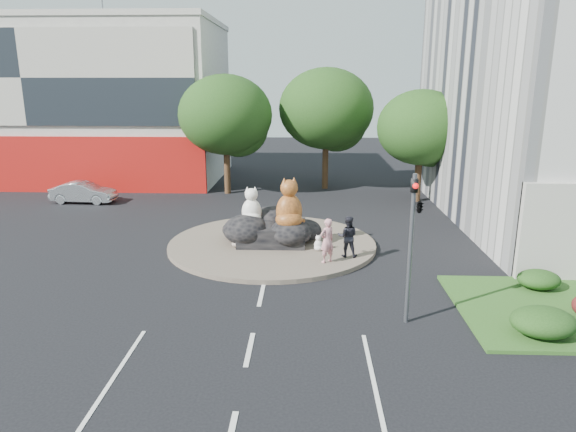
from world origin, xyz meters
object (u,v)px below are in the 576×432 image
at_px(kitten_white, 318,242).
at_px(parked_car, 83,192).
at_px(pedestrian_dark, 348,236).
at_px(litter_bin, 535,321).
at_px(cat_white, 251,205).
at_px(cat_tabby, 289,202).
at_px(kitten_calico, 237,238).
at_px(pedestrian_pink, 327,241).

relative_size(kitten_white, parked_car, 0.18).
bearing_deg(kitten_white, pedestrian_dark, -40.00).
xyz_separation_m(pedestrian_dark, litter_bin, (5.43, -6.64, -0.68)).
height_order(cat_white, cat_tabby, cat_tabby).
distance_m(kitten_calico, pedestrian_pink, 4.63).
relative_size(cat_white, litter_bin, 2.83).
xyz_separation_m(parked_car, litter_bin, (21.94, -17.34, -0.25)).
distance_m(cat_tabby, litter_bin, 11.61).
bearing_deg(cat_tabby, kitten_white, -47.58).
xyz_separation_m(cat_white, pedestrian_pink, (3.53, -2.87, -0.84)).
distance_m(kitten_calico, kitten_white, 3.84).
bearing_deg(pedestrian_dark, kitten_calico, -7.12).
xyz_separation_m(cat_white, parked_car, (-12.04, 8.63, -1.32)).
relative_size(kitten_white, pedestrian_pink, 0.38).
distance_m(kitten_white, pedestrian_dark, 1.61).
relative_size(kitten_white, litter_bin, 1.15).
xyz_separation_m(kitten_calico, pedestrian_pink, (4.16, -1.95, 0.54)).
distance_m(cat_white, kitten_calico, 1.77).
bearing_deg(cat_tabby, litter_bin, -66.10).
bearing_deg(pedestrian_pink, kitten_calico, -61.43).
height_order(kitten_calico, kitten_white, kitten_calico).
height_order(kitten_calico, litter_bin, kitten_calico).
bearing_deg(cat_white, pedestrian_dark, -28.61).
bearing_deg(kitten_calico, pedestrian_dark, 23.49).
bearing_deg(litter_bin, pedestrian_pink, 137.44).
bearing_deg(kitten_calico, parked_car, 176.41).
bearing_deg(kitten_calico, cat_tabby, 44.09).
relative_size(cat_white, parked_car, 0.44).
bearing_deg(cat_tabby, pedestrian_pink, -74.19).
xyz_separation_m(cat_white, pedestrian_dark, (4.47, -2.07, -0.89)).
distance_m(parked_car, litter_bin, 27.97).
distance_m(kitten_white, parked_car, 18.17).
bearing_deg(kitten_white, pedestrian_pink, -85.73).
bearing_deg(cat_white, cat_tabby, -21.26).
height_order(cat_tabby, parked_car, cat_tabby).
distance_m(cat_tabby, pedestrian_pink, 3.07).
bearing_deg(cat_tabby, pedestrian_dark, -50.40).
distance_m(cat_white, kitten_white, 3.73).
relative_size(kitten_calico, pedestrian_dark, 0.47).
bearing_deg(kitten_calico, litter_bin, -0.21).
height_order(cat_white, litter_bin, cat_white).
bearing_deg(litter_bin, kitten_white, 132.00).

